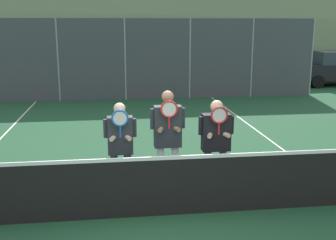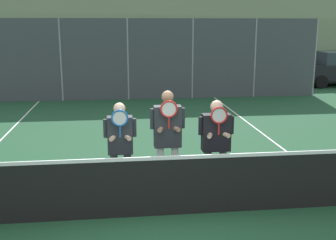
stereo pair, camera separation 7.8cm
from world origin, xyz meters
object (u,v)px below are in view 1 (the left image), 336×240
at_px(car_left_of_center, 134,69).
at_px(car_center, 239,68).
at_px(player_center_right, 216,139).
at_px(player_leftmost, 120,143).
at_px(player_center_left, 168,135).
at_px(car_far_left, 29,70).

bearing_deg(car_left_of_center, car_center, 0.54).
distance_m(player_center_right, car_left_of_center, 12.50).
bearing_deg(player_leftmost, car_left_of_center, 85.78).
distance_m(player_center_left, car_center, 13.46).
relative_size(player_center_left, car_left_of_center, 0.43).
bearing_deg(car_far_left, car_center, -0.79).
xyz_separation_m(player_center_left, car_far_left, (-4.58, 12.59, -0.18)).
bearing_deg(player_center_right, car_far_left, 113.16).
height_order(player_center_left, car_far_left, player_center_left).
bearing_deg(car_center, player_leftmost, -115.27).
xyz_separation_m(player_center_right, car_far_left, (-5.42, 12.66, -0.09)).
relative_size(player_leftmost, car_far_left, 0.42).
bearing_deg(car_left_of_center, player_center_right, -86.69).
xyz_separation_m(player_center_left, car_left_of_center, (0.11, 12.41, -0.19)).
bearing_deg(car_left_of_center, player_center_left, -90.51).
distance_m(car_left_of_center, car_center, 4.97).
bearing_deg(car_left_of_center, car_far_left, 177.80).
height_order(player_center_left, car_center, player_center_left).
height_order(player_center_right, car_left_of_center, car_left_of_center).
xyz_separation_m(car_far_left, car_center, (9.66, -0.13, -0.04)).
bearing_deg(player_center_right, player_center_left, 175.52).
distance_m(car_far_left, car_left_of_center, 4.70).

